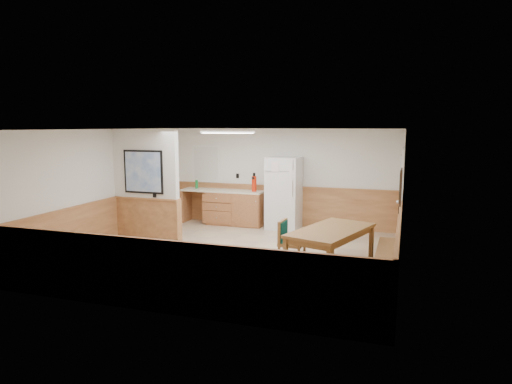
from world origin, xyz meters
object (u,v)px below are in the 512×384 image
(refrigerator, at_px, (284,193))
(dining_bench, at_px, (388,254))
(dining_table, at_px, (331,234))
(soap_bottle, at_px, (197,184))
(fire_extinguisher, at_px, (254,183))
(dining_chair, at_px, (288,239))

(refrigerator, relative_size, dining_bench, 1.06)
(dining_table, relative_size, soap_bottle, 8.95)
(dining_bench, bearing_deg, fire_extinguisher, 139.76)
(dining_bench, bearing_deg, dining_table, -174.97)
(dining_table, distance_m, fire_extinguisher, 3.91)
(fire_extinguisher, relative_size, soap_bottle, 2.09)
(dining_chair, bearing_deg, refrigerator, 109.78)
(refrigerator, height_order, dining_bench, refrigerator)
(dining_table, xyz_separation_m, fire_extinguisher, (-2.45, 3.01, 0.45))
(refrigerator, bearing_deg, fire_extinguisher, 179.69)
(dining_bench, xyz_separation_m, fire_extinguisher, (-3.43, 2.93, 0.76))
(dining_table, bearing_deg, fire_extinguisher, 146.89)
(refrigerator, relative_size, fire_extinguisher, 3.75)
(dining_table, relative_size, dining_chair, 2.43)
(dining_bench, bearing_deg, soap_bottle, 149.80)
(dining_chair, height_order, fire_extinguisher, fire_extinguisher)
(soap_bottle, bearing_deg, refrigerator, -2.16)
(refrigerator, distance_m, soap_bottle, 2.44)
(soap_bottle, bearing_deg, dining_chair, -42.81)
(dining_bench, distance_m, soap_bottle, 5.92)
(dining_table, xyz_separation_m, soap_bottle, (-4.09, 3.06, 0.36))
(dining_bench, height_order, fire_extinguisher, fire_extinguisher)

